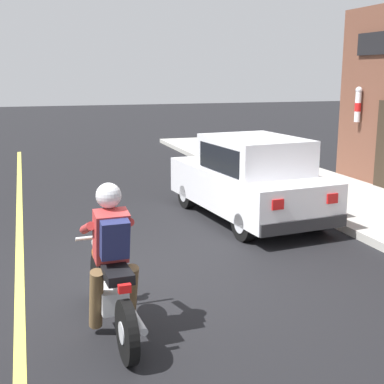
{
  "coord_description": "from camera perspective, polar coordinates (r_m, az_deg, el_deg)",
  "views": [
    {
      "loc": [
        -1.63,
        -6.56,
        2.7
      ],
      "look_at": [
        0.74,
        0.9,
        0.95
      ],
      "focal_mm": 50.0,
      "sensor_mm": 36.0,
      "label": 1
    }
  ],
  "objects": [
    {
      "name": "lane_stripe",
      "position": [
        9.93,
        -17.93,
        -3.77
      ],
      "size": [
        0.12,
        19.8,
        0.01
      ],
      "primitive_type": "cube",
      "color": "#D1C64C",
      "rests_on": "ground"
    },
    {
      "name": "ground_plane",
      "position": [
        7.28,
        -3.43,
        -9.19
      ],
      "size": [
        80.0,
        80.0,
        0.0
      ],
      "primitive_type": "plane",
      "color": "black"
    },
    {
      "name": "sidewalk_curb",
      "position": [
        11.84,
        16.06,
        -0.74
      ],
      "size": [
        2.6,
        22.0,
        0.14
      ],
      "primitive_type": "cube",
      "color": "#ADAAA3",
      "rests_on": "ground"
    },
    {
      "name": "car_hatchback",
      "position": [
        9.98,
        6.11,
        1.36
      ],
      "size": [
        2.0,
        3.92,
        1.57
      ],
      "color": "black",
      "rests_on": "ground"
    },
    {
      "name": "motorcycle_with_rider",
      "position": [
        5.7,
        -8.64,
        -8.33
      ],
      "size": [
        0.57,
        2.02,
        1.62
      ],
      "color": "black",
      "rests_on": "ground"
    }
  ]
}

